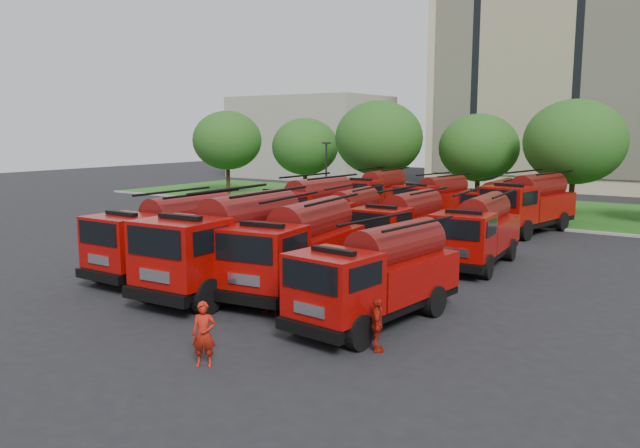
# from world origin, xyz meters

# --- Properties ---
(ground) EXTENTS (140.00, 140.00, 0.00)m
(ground) POSITION_xyz_m (0.00, 0.00, 0.00)
(ground) COLOR black
(ground) RESTS_ON ground
(lawn) EXTENTS (70.00, 16.00, 0.12)m
(lawn) POSITION_xyz_m (0.00, 26.00, 0.06)
(lawn) COLOR #235115
(lawn) RESTS_ON ground
(curb) EXTENTS (70.00, 0.30, 0.14)m
(curb) POSITION_xyz_m (0.00, 17.90, 0.07)
(curb) COLOR gray
(curb) RESTS_ON ground
(apartment_building) EXTENTS (30.00, 14.18, 25.00)m
(apartment_building) POSITION_xyz_m (2.00, 47.94, 12.50)
(apartment_building) COLOR beige
(apartment_building) RESTS_ON ground
(side_building) EXTENTS (18.00, 12.00, 10.00)m
(side_building) POSITION_xyz_m (-30.00, 44.00, 5.00)
(side_building) COLOR gray
(side_building) RESTS_ON ground
(tree_0) EXTENTS (6.30, 6.30, 7.70)m
(tree_0) POSITION_xyz_m (-24.00, 22.00, 5.02)
(tree_0) COLOR #382314
(tree_0) RESTS_ON ground
(tree_1) EXTENTS (5.71, 5.71, 6.98)m
(tree_1) POSITION_xyz_m (-16.00, 23.00, 4.55)
(tree_1) COLOR #382314
(tree_1) RESTS_ON ground
(tree_2) EXTENTS (6.72, 6.72, 8.22)m
(tree_2) POSITION_xyz_m (-8.00, 21.50, 5.35)
(tree_2) COLOR #382314
(tree_2) RESTS_ON ground
(tree_3) EXTENTS (5.88, 5.88, 7.19)m
(tree_3) POSITION_xyz_m (-1.00, 24.00, 4.68)
(tree_3) COLOR #382314
(tree_3) RESTS_ON ground
(tree_4) EXTENTS (6.55, 6.55, 8.01)m
(tree_4) POSITION_xyz_m (6.00, 22.50, 5.22)
(tree_4) COLOR #382314
(tree_4) RESTS_ON ground
(lamp_post_0) EXTENTS (0.60, 0.25, 5.11)m
(lamp_post_0) POSITION_xyz_m (-10.00, 17.20, 2.90)
(lamp_post_0) COLOR black
(lamp_post_0) RESTS_ON ground
(fire_truck_0) EXTENTS (2.67, 7.23, 3.29)m
(fire_truck_0) POSITION_xyz_m (-4.48, -3.11, 1.65)
(fire_truck_0) COLOR black
(fire_truck_0) RESTS_ON ground
(fire_truck_1) EXTENTS (3.25, 8.08, 3.62)m
(fire_truck_1) POSITION_xyz_m (-0.55, -3.69, 1.82)
(fire_truck_1) COLOR black
(fire_truck_1) RESTS_ON ground
(fire_truck_2) EXTENTS (3.43, 7.60, 3.34)m
(fire_truck_2) POSITION_xyz_m (1.68, -2.48, 1.68)
(fire_truck_2) COLOR black
(fire_truck_2) RESTS_ON ground
(fire_truck_3) EXTENTS (3.05, 6.91, 3.05)m
(fire_truck_3) POSITION_xyz_m (5.96, -4.08, 1.53)
(fire_truck_3) COLOR black
(fire_truck_3) RESTS_ON ground
(fire_truck_4) EXTENTS (2.98, 7.59, 3.41)m
(fire_truck_4) POSITION_xyz_m (-4.10, 6.34, 1.72)
(fire_truck_4) COLOR black
(fire_truck_4) RESTS_ON ground
(fire_truck_5) EXTENTS (2.85, 6.56, 2.90)m
(fire_truck_5) POSITION_xyz_m (-1.80, 6.71, 1.46)
(fire_truck_5) COLOR black
(fire_truck_5) RESTS_ON ground
(fire_truck_6) EXTENTS (2.48, 6.73, 3.06)m
(fire_truck_6) POSITION_xyz_m (2.04, 5.59, 1.54)
(fire_truck_6) COLOR black
(fire_truck_6) RESTS_ON ground
(fire_truck_7) EXTENTS (2.90, 6.96, 3.09)m
(fire_truck_7) POSITION_xyz_m (5.64, 5.76, 1.56)
(fire_truck_7) COLOR black
(fire_truck_7) RESTS_ON ground
(fire_truck_8) EXTENTS (2.81, 7.18, 3.23)m
(fire_truck_8) POSITION_xyz_m (-5.54, 16.78, 1.62)
(fire_truck_8) COLOR black
(fire_truck_8) RESTS_ON ground
(fire_truck_9) EXTENTS (3.35, 6.87, 3.00)m
(fire_truck_9) POSITION_xyz_m (-1.30, 16.96, 1.51)
(fire_truck_9) COLOR black
(fire_truck_9) RESTS_ON ground
(fire_truck_10) EXTENTS (2.52, 6.60, 2.98)m
(fire_truck_10) POSITION_xyz_m (3.02, 15.86, 1.50)
(fire_truck_10) COLOR black
(fire_truck_10) RESTS_ON ground
(fire_truck_11) EXTENTS (3.96, 7.90, 3.44)m
(fire_truck_11) POSITION_xyz_m (5.00, 16.12, 1.73)
(fire_truck_11) COLOR black
(fire_truck_11) RESTS_ON ground
(firefighter_0) EXTENTS (0.77, 0.72, 1.71)m
(firefighter_0) POSITION_xyz_m (4.04, -9.84, 0.00)
(firefighter_0) COLOR #99180B
(firefighter_0) RESTS_ON ground
(firefighter_1) EXTENTS (0.81, 0.45, 1.64)m
(firefighter_1) POSITION_xyz_m (2.71, -5.36, 0.00)
(firefighter_1) COLOR #99180B
(firefighter_1) RESTS_ON ground
(firefighter_2) EXTENTS (0.87, 1.01, 1.50)m
(firefighter_2) POSITION_xyz_m (7.22, -6.40, 0.00)
(firefighter_2) COLOR #99180B
(firefighter_2) RESTS_ON ground
(firefighter_3) EXTENTS (1.20, 0.86, 1.68)m
(firefighter_3) POSITION_xyz_m (5.54, 0.44, 0.00)
(firefighter_3) COLOR black
(firefighter_3) RESTS_ON ground
(firefighter_4) EXTENTS (0.94, 0.80, 1.62)m
(firefighter_4) POSITION_xyz_m (-4.34, 1.93, 0.00)
(firefighter_4) COLOR black
(firefighter_4) RESTS_ON ground
(firefighter_5) EXTENTS (1.43, 0.70, 1.50)m
(firefighter_5) POSITION_xyz_m (5.91, 6.57, 0.00)
(firefighter_5) COLOR #99180B
(firefighter_5) RESTS_ON ground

